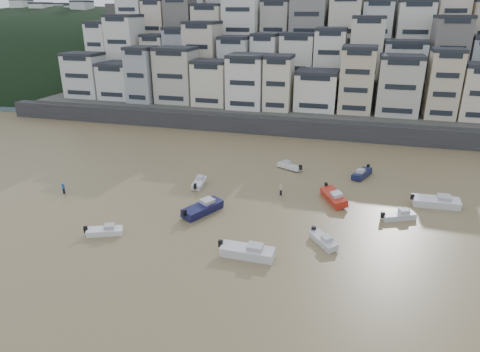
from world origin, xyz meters
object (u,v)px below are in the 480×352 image
(boat_d, at_px, (399,215))
(person_blue, at_px, (63,188))
(boat_c, at_px, (203,207))
(boat_a, at_px, (247,250))
(boat_g, at_px, (436,201))
(boat_i, at_px, (362,173))
(boat_h, at_px, (290,166))
(boat_f, at_px, (199,182))
(boat_j, at_px, (104,230))
(boat_b, at_px, (323,239))
(boat_e, at_px, (334,196))
(person_pink, at_px, (281,189))

(boat_d, height_order, person_blue, person_blue)
(boat_c, bearing_deg, boat_d, -52.42)
(boat_a, bearing_deg, boat_c, 134.75)
(boat_g, bearing_deg, boat_i, 135.73)
(boat_h, bearing_deg, boat_i, -156.37)
(boat_g, bearing_deg, boat_c, -163.64)
(boat_d, xyz_separation_m, boat_f, (-28.12, 3.49, -0.01))
(boat_f, distance_m, person_blue, 19.40)
(boat_h, height_order, boat_i, boat_i)
(boat_g, distance_m, boat_j, 42.85)
(boat_h, distance_m, boat_i, 11.56)
(boat_a, bearing_deg, boat_b, 33.34)
(boat_g, height_order, boat_h, boat_g)
(boat_i, bearing_deg, boat_f, -44.61)
(boat_b, relative_size, boat_d, 0.96)
(boat_c, xyz_separation_m, person_blue, (-21.39, 0.60, -0.02))
(boat_b, bearing_deg, boat_f, -160.02)
(boat_d, height_order, boat_e, boat_e)
(boat_g, height_order, boat_j, boat_g)
(boat_g, bearing_deg, boat_a, -141.21)
(boat_j, bearing_deg, boat_i, 22.16)
(boat_f, bearing_deg, boat_g, -92.97)
(boat_a, bearing_deg, person_pink, 89.23)
(boat_a, relative_size, boat_j, 1.43)
(boat_d, relative_size, boat_h, 1.04)
(boat_b, distance_m, boat_e, 11.98)
(boat_d, distance_m, boat_i, 14.51)
(boat_a, height_order, boat_h, boat_a)
(boat_f, xyz_separation_m, boat_j, (-5.47, -16.92, -0.02))
(boat_j, bearing_deg, boat_f, 51.03)
(boat_j, bearing_deg, person_blue, 122.52)
(boat_d, bearing_deg, boat_e, 133.19)
(boat_d, relative_size, boat_g, 0.72)
(boat_b, xyz_separation_m, boat_i, (3.95, 22.53, 0.11))
(boat_b, relative_size, person_blue, 2.58)
(boat_c, xyz_separation_m, boat_e, (16.14, 8.18, -0.05))
(boat_b, bearing_deg, person_blue, -134.57)
(boat_f, height_order, boat_j, boat_f)
(boat_a, distance_m, boat_e, 18.56)
(boat_c, distance_m, boat_d, 24.95)
(boat_d, xyz_separation_m, person_pink, (-15.69, 3.39, 0.23))
(boat_e, relative_size, boat_i, 1.17)
(boat_g, distance_m, boat_i, 12.98)
(boat_f, xyz_separation_m, person_blue, (-17.72, -7.88, 0.24))
(boat_c, distance_m, person_blue, 21.40)
(boat_d, distance_m, boat_g, 7.18)
(boat_h, relative_size, boat_i, 0.85)
(boat_b, bearing_deg, boat_g, 97.65)
(boat_h, bearing_deg, boat_g, -177.43)
(boat_d, distance_m, boat_e, 8.90)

